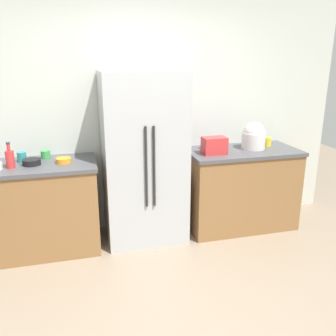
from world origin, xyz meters
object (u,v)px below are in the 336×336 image
Objects in this scene: toaster at (214,146)px; cup_b at (267,142)px; refrigerator at (144,159)px; bowl_b at (63,160)px; rice_cooker at (254,137)px; cup_c at (205,145)px; bottle_a at (10,159)px; bowl_a at (32,162)px; cup_a at (46,154)px; cup_d at (22,157)px.

cup_b is (0.74, 0.17, -0.04)m from toaster.
refrigerator is 0.83m from bowl_b.
rice_cooker is 0.56m from cup_c.
bottle_a is at bearing 179.85° from toaster.
bowl_a is at bearing 178.12° from toaster.
cup_b is at bearing -4.86° from cup_c.
cup_c is 1.88m from bowl_a.
toaster is 2.70× the size of cup_a.
bottle_a is 2.37× the size of cup_b.
bottle_a is (-1.31, -0.08, 0.12)m from refrigerator.
cup_a is 0.63× the size of bowl_b.
refrigerator is at bearing 1.91° from bowl_b.
cup_c is (2.06, 0.23, -0.05)m from bottle_a.
cup_c is (-0.76, 0.06, -0.01)m from cup_b.
bottle_a is 2.63× the size of cup_a.
toaster is at bearing -5.65° from cup_d.
toaster is at bearing -0.15° from bottle_a.
refrigerator is 1.03m from cup_a.
refrigerator reaches higher than toaster.
bowl_a is at bearing 17.14° from bottle_a.
refrigerator is 1.13m from bowl_a.
cup_c reaches higher than bowl_a.
cup_b is (2.81, 0.16, -0.04)m from bottle_a.
cup_a is 0.93× the size of cup_d.
toaster is at bearing -8.96° from cup_a.
rice_cooker is at bearing -4.35° from cup_a.
rice_cooker reaches higher than cup_d.
toaster is 0.24m from cup_c.
refrigerator reaches higher than bowl_b.
cup_a is at bearing 20.22° from cup_d.
bottle_a is at bearing -112.87° from cup_d.
rice_cooker reaches higher than toaster.
bowl_a is at bearing -118.92° from cup_a.
refrigerator is 10.45× the size of bowl_a.
cup_d is at bearing 174.88° from refrigerator.
bottle_a reaches higher than bowl_a.
bottle_a is 2.82× the size of cup_c.
cup_a is at bearing 61.08° from bowl_a.
cup_c is 0.87× the size of cup_d.
toaster reaches higher than bowl_a.
refrigerator is 0.76m from cup_c.
cup_d reaches higher than cup_a.
toaster reaches higher than cup_b.
cup_a is at bearing 169.19° from refrigerator.
cup_d is at bearing 127.29° from bowl_a.
rice_cooker reaches higher than bottle_a.
cup_a is at bearing 177.50° from cup_b.
cup_b is at bearing 2.69° from bowl_b.
refrigerator reaches higher than cup_a.
cup_a is 0.55× the size of bowl_a.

